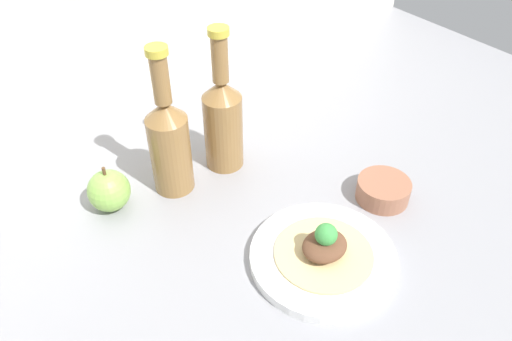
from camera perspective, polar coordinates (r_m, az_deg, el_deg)
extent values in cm
cube|color=gray|center=(78.94, 0.73, -10.23)|extent=(180.00, 110.00, 4.00)
cylinder|color=white|center=(76.30, 7.67, -9.86)|extent=(22.01, 22.01, 1.57)
torus|color=white|center=(75.88, 7.71, -9.59)|extent=(21.35, 21.35, 1.10)
cylinder|color=#D6BC7F|center=(75.55, 7.74, -9.37)|extent=(14.77, 14.77, 0.40)
ellipsoid|color=brown|center=(74.29, 7.85, -8.53)|extent=(7.05, 5.99, 2.95)
sphere|color=green|center=(72.47, 8.02, -7.24)|extent=(3.31, 3.31, 3.31)
cylinder|color=olive|center=(84.81, -9.70, 1.88)|extent=(6.91, 6.91, 14.13)
cone|color=olive|center=(79.85, -10.38, 6.74)|extent=(6.91, 6.91, 3.11)
cylinder|color=olive|center=(76.98, -10.87, 10.22)|extent=(2.76, 2.76, 8.09)
cylinder|color=gold|center=(74.83, -11.32, 13.30)|extent=(3.45, 3.45, 1.20)
cylinder|color=olive|center=(88.96, -3.74, 4.47)|extent=(6.91, 6.91, 14.13)
cone|color=olive|center=(84.24, -3.99, 9.24)|extent=(6.91, 6.91, 3.11)
cylinder|color=olive|center=(81.52, -4.17, 12.62)|extent=(2.76, 2.76, 8.09)
cylinder|color=gold|center=(79.49, -4.33, 15.59)|extent=(3.45, 3.45, 1.20)
sphere|color=#84B74C|center=(85.39, -16.45, -2.22)|extent=(7.04, 7.04, 7.04)
cylinder|color=brown|center=(82.81, -16.97, -0.13)|extent=(0.56, 0.56, 1.59)
cylinder|color=#996047|center=(87.26, 14.32, -2.19)|extent=(9.01, 9.01, 3.60)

